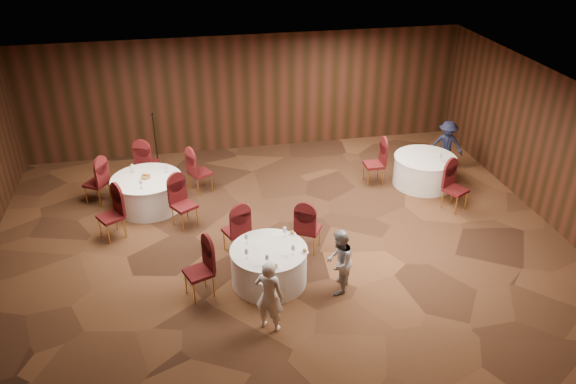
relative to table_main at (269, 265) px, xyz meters
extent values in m
plane|color=black|center=(0.45, 1.24, -0.38)|extent=(12.00, 12.00, 0.00)
plane|color=silver|center=(0.45, 1.24, 2.82)|extent=(12.00, 12.00, 0.00)
plane|color=black|center=(0.45, 6.24, 1.22)|extent=(12.00, 0.00, 12.00)
plane|color=black|center=(0.45, -3.76, 1.22)|extent=(12.00, 0.00, 12.00)
plane|color=black|center=(6.45, 1.24, 1.22)|extent=(0.00, 10.00, 10.00)
cylinder|color=white|center=(0.00, 0.00, -0.02)|extent=(1.41, 1.41, 0.72)
cylinder|color=white|center=(0.00, 0.00, 0.35)|extent=(1.44, 1.44, 0.03)
cylinder|color=white|center=(-2.28, 3.36, -0.02)|extent=(1.58, 1.58, 0.72)
cylinder|color=white|center=(-2.28, 3.36, 0.35)|extent=(1.61, 1.61, 0.03)
cylinder|color=white|center=(4.45, 3.15, -0.02)|extent=(1.49, 1.49, 0.72)
cylinder|color=white|center=(4.45, 3.15, 0.35)|extent=(1.52, 1.52, 0.03)
cylinder|color=silver|center=(0.40, -0.25, 0.37)|extent=(0.06, 0.06, 0.01)
cylinder|color=silver|center=(0.40, -0.25, 0.43)|extent=(0.01, 0.01, 0.11)
cone|color=silver|center=(0.40, -0.25, 0.53)|extent=(0.08, 0.08, 0.10)
cylinder|color=silver|center=(-0.10, -0.45, 0.37)|extent=(0.06, 0.06, 0.01)
cylinder|color=silver|center=(-0.10, -0.45, 0.43)|extent=(0.01, 0.01, 0.11)
cone|color=silver|center=(-0.10, -0.45, 0.53)|extent=(0.08, 0.08, 0.10)
cylinder|color=silver|center=(0.37, 0.35, 0.37)|extent=(0.06, 0.06, 0.01)
cylinder|color=silver|center=(0.37, 0.35, 0.43)|extent=(0.01, 0.01, 0.11)
cone|color=silver|center=(0.37, 0.35, 0.53)|extent=(0.08, 0.08, 0.10)
cylinder|color=silver|center=(-0.37, 0.27, 0.37)|extent=(0.06, 0.06, 0.01)
cylinder|color=silver|center=(-0.37, 0.27, 0.43)|extent=(0.01, 0.01, 0.11)
cone|color=silver|center=(-0.37, 0.27, 0.53)|extent=(0.08, 0.08, 0.10)
cylinder|color=silver|center=(-0.44, -0.21, 0.37)|extent=(0.06, 0.06, 0.01)
cylinder|color=silver|center=(-0.44, -0.21, 0.43)|extent=(0.01, 0.01, 0.11)
cone|color=silver|center=(-0.44, -0.21, 0.53)|extent=(0.08, 0.08, 0.10)
cylinder|color=white|center=(0.02, -0.58, 0.37)|extent=(0.15, 0.15, 0.01)
sphere|color=#9E6B33|center=(0.02, -0.58, 0.41)|extent=(0.08, 0.08, 0.08)
cylinder|color=white|center=(0.63, -0.22, 0.37)|extent=(0.15, 0.15, 0.01)
sphere|color=#9E6B33|center=(0.63, -0.22, 0.41)|extent=(0.08, 0.08, 0.08)
cylinder|color=white|center=(0.53, 0.41, 0.37)|extent=(0.15, 0.15, 0.01)
sphere|color=#9E6B33|center=(0.53, 0.41, 0.41)|extent=(0.08, 0.08, 0.08)
cylinder|color=silver|center=(-1.82, 3.54, 0.37)|extent=(0.06, 0.06, 0.01)
cylinder|color=silver|center=(-1.82, 3.54, 0.43)|extent=(0.01, 0.01, 0.11)
cone|color=silver|center=(-1.82, 3.54, 0.53)|extent=(0.08, 0.08, 0.10)
cylinder|color=silver|center=(-2.58, 3.69, 0.37)|extent=(0.06, 0.06, 0.01)
cylinder|color=silver|center=(-2.58, 3.69, 0.43)|extent=(0.01, 0.01, 0.11)
cone|color=silver|center=(-2.58, 3.69, 0.53)|extent=(0.08, 0.08, 0.10)
cylinder|color=silver|center=(-2.36, 2.87, 0.37)|extent=(0.06, 0.06, 0.01)
cylinder|color=silver|center=(-2.36, 2.87, 0.43)|extent=(0.01, 0.01, 0.11)
cone|color=silver|center=(-2.36, 2.87, 0.53)|extent=(0.08, 0.08, 0.10)
cylinder|color=olive|center=(-2.28, 3.36, 0.39)|extent=(0.22, 0.22, 0.06)
sphere|color=#9E6B33|center=(-2.31, 3.38, 0.45)|extent=(0.07, 0.07, 0.07)
sphere|color=#9E6B33|center=(-2.24, 3.34, 0.45)|extent=(0.07, 0.07, 0.07)
cylinder|color=silver|center=(4.69, 2.88, 0.37)|extent=(0.06, 0.06, 0.01)
cylinder|color=silver|center=(4.69, 2.88, 0.43)|extent=(0.01, 0.01, 0.11)
cone|color=silver|center=(4.69, 2.88, 0.53)|extent=(0.08, 0.08, 0.10)
cylinder|color=black|center=(-2.06, 5.11, -0.37)|extent=(0.24, 0.24, 0.02)
cylinder|color=black|center=(-2.06, 5.11, 0.44)|extent=(0.02, 0.02, 1.59)
cylinder|color=black|center=(-2.06, 5.16, 1.21)|extent=(0.04, 0.12, 0.04)
imported|color=white|center=(-0.20, -1.25, 0.31)|extent=(0.60, 0.54, 1.37)
imported|color=#A7A7AB|center=(1.20, -0.51, 0.27)|extent=(0.72, 0.78, 1.30)
imported|color=#161932|center=(5.37, 3.88, 0.28)|extent=(0.98, 0.81, 1.32)
camera|label=1|loc=(-1.33, -8.43, 6.30)|focal=35.00mm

